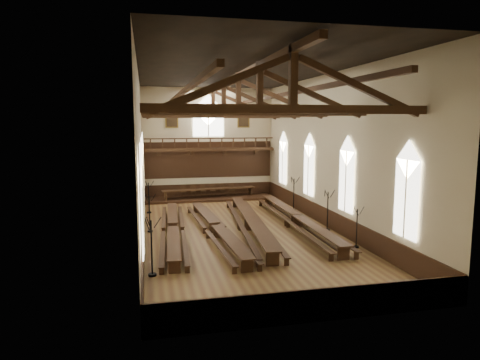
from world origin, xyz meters
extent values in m
plane|color=brown|center=(0.00, 0.00, 0.00)|extent=(26.00, 26.00, 0.00)
plane|color=#BFB690|center=(0.00, 13.00, 5.00)|extent=(12.00, 0.00, 12.00)
plane|color=#BFB690|center=(0.00, -13.00, 5.00)|extent=(12.00, 0.00, 12.00)
plane|color=#BFB690|center=(-6.00, 0.00, 5.00)|extent=(0.00, 26.00, 26.00)
plane|color=#BFB690|center=(6.00, 0.00, 5.00)|extent=(0.00, 26.00, 26.00)
plane|color=black|center=(0.00, 0.00, 10.00)|extent=(26.00, 26.00, 0.00)
cube|color=black|center=(0.00, 12.96, 0.60)|extent=(11.90, 0.08, 1.20)
cube|color=black|center=(0.00, -12.96, 0.60)|extent=(11.90, 0.08, 1.20)
cube|color=black|center=(-5.96, 0.00, 0.60)|extent=(0.08, 25.90, 1.20)
cube|color=black|center=(5.96, 0.00, 0.60)|extent=(0.08, 25.90, 1.20)
cube|color=white|center=(-5.90, -9.00, 3.40)|extent=(0.05, 1.80, 3.60)
cube|color=white|center=(-5.90, -9.00, 5.20)|extent=(0.05, 1.80, 1.80)
cylinder|color=#BFB690|center=(-5.86, -9.00, 3.40)|extent=(0.08, 0.08, 3.60)
cube|color=white|center=(-5.90, -3.00, 3.40)|extent=(0.05, 1.80, 3.60)
cube|color=white|center=(-5.90, -3.00, 5.20)|extent=(0.05, 1.80, 1.80)
cylinder|color=#BFB690|center=(-5.86, -3.00, 3.40)|extent=(0.08, 0.08, 3.60)
cube|color=white|center=(-5.90, 3.00, 3.40)|extent=(0.05, 1.80, 3.60)
cube|color=white|center=(-5.90, 3.00, 5.20)|extent=(0.05, 1.80, 1.80)
cylinder|color=#BFB690|center=(-5.86, 3.00, 3.40)|extent=(0.08, 0.08, 3.60)
cube|color=white|center=(-5.90, 9.00, 3.40)|extent=(0.05, 1.80, 3.60)
cube|color=white|center=(-5.90, 9.00, 5.20)|extent=(0.05, 1.80, 1.80)
cylinder|color=#BFB690|center=(-5.86, 9.00, 3.40)|extent=(0.08, 0.08, 3.60)
cube|color=white|center=(5.90, -9.00, 3.40)|extent=(0.05, 1.80, 3.60)
cube|color=white|center=(5.90, -9.00, 5.20)|extent=(0.05, 1.80, 1.80)
cylinder|color=#BFB690|center=(5.86, -9.00, 3.40)|extent=(0.08, 0.08, 3.60)
cube|color=white|center=(5.90, -3.00, 3.40)|extent=(0.05, 1.80, 3.60)
cube|color=white|center=(5.90, -3.00, 5.20)|extent=(0.05, 1.80, 1.80)
cylinder|color=#BFB690|center=(5.86, -3.00, 3.40)|extent=(0.08, 0.08, 3.60)
cube|color=white|center=(5.90, 3.00, 3.40)|extent=(0.05, 1.80, 3.60)
cube|color=white|center=(5.90, 3.00, 5.20)|extent=(0.05, 1.80, 1.80)
cylinder|color=#BFB690|center=(5.86, 3.00, 3.40)|extent=(0.08, 0.08, 3.60)
cube|color=white|center=(5.90, 9.00, 3.40)|extent=(0.05, 1.80, 3.60)
cube|color=white|center=(5.90, 9.00, 5.20)|extent=(0.05, 1.80, 1.80)
cylinder|color=#BFB690|center=(5.86, 9.00, 3.40)|extent=(0.08, 0.08, 3.60)
cube|color=white|center=(0.00, 12.90, 6.80)|extent=(2.80, 0.05, 2.40)
cube|color=white|center=(0.00, 12.90, 8.00)|extent=(2.80, 0.05, 2.80)
cylinder|color=#BFB690|center=(0.00, 12.86, 6.80)|extent=(0.10, 0.10, 2.40)
cube|color=#372211|center=(0.00, 12.35, 4.40)|extent=(11.80, 1.20, 0.20)
cube|color=black|center=(0.00, 12.94, 3.45)|extent=(11.80, 0.10, 3.30)
cube|color=#372211|center=(0.00, 11.81, 5.45)|extent=(11.60, 0.12, 0.10)
cube|color=#372211|center=(0.00, 11.81, 4.55)|extent=(11.60, 0.12, 0.10)
cube|color=#372211|center=(-4.50, 12.75, 4.15)|extent=(0.35, 0.40, 0.50)
cube|color=#372211|center=(-1.50, 12.75, 4.15)|extent=(0.35, 0.40, 0.50)
cube|color=#372211|center=(1.50, 12.75, 4.15)|extent=(0.35, 0.40, 0.50)
cube|color=#372211|center=(4.50, 12.75, 4.15)|extent=(0.35, 0.40, 0.50)
cube|color=brown|center=(-3.30, 12.91, 7.10)|extent=(1.15, 0.06, 1.45)
cube|color=black|center=(-3.30, 12.87, 7.10)|extent=(0.95, 0.04, 1.25)
cube|color=brown|center=(3.30, 12.91, 7.10)|extent=(1.15, 0.06, 1.45)
cube|color=black|center=(3.30, 12.87, 7.10)|extent=(0.95, 0.04, 1.25)
cube|color=#372211|center=(0.00, -10.00, 7.40)|extent=(11.70, 0.35, 0.35)
cube|color=#372211|center=(0.00, -10.00, 8.70)|extent=(0.30, 0.30, 2.40)
cube|color=#372211|center=(-2.88, -10.00, 8.30)|extent=(5.44, 0.26, 2.40)
cube|color=#372211|center=(2.88, -10.00, 8.30)|extent=(5.44, 0.26, 2.40)
cube|color=#372211|center=(0.00, -5.00, 7.40)|extent=(11.70, 0.35, 0.35)
cube|color=#372211|center=(0.00, -5.00, 8.70)|extent=(0.30, 0.30, 2.40)
cube|color=#372211|center=(-2.88, -5.00, 8.30)|extent=(5.44, 0.26, 2.40)
cube|color=#372211|center=(2.88, -5.00, 8.30)|extent=(5.44, 0.26, 2.40)
cube|color=#372211|center=(0.00, 0.00, 7.40)|extent=(11.70, 0.35, 0.35)
cube|color=#372211|center=(0.00, 0.00, 8.70)|extent=(0.30, 0.30, 2.40)
cube|color=#372211|center=(-2.88, 0.00, 8.30)|extent=(5.44, 0.26, 2.40)
cube|color=#372211|center=(2.88, 0.00, 8.30)|extent=(5.44, 0.26, 2.40)
cube|color=#372211|center=(0.00, 5.00, 7.40)|extent=(11.70, 0.35, 0.35)
cube|color=#372211|center=(0.00, 5.00, 8.70)|extent=(0.30, 0.30, 2.40)
cube|color=#372211|center=(-2.88, 5.00, 8.30)|extent=(5.44, 0.26, 2.40)
cube|color=#372211|center=(2.88, 5.00, 8.30)|extent=(5.44, 0.26, 2.40)
cube|color=#372211|center=(0.00, 10.00, 7.40)|extent=(11.70, 0.35, 0.35)
cube|color=#372211|center=(0.00, 10.00, 8.70)|extent=(0.30, 0.30, 2.40)
cube|color=#372211|center=(-2.88, 10.00, 8.30)|extent=(5.44, 0.26, 2.40)
cube|color=#372211|center=(2.88, 10.00, 8.30)|extent=(5.44, 0.26, 2.40)
cube|color=#372211|center=(-3.36, 0.00, 8.70)|extent=(0.25, 25.70, 0.25)
cube|color=#372211|center=(3.36, 0.00, 8.70)|extent=(0.25, 25.70, 0.25)
cube|color=#372211|center=(0.00, 0.00, 9.70)|extent=(0.30, 25.70, 0.30)
cube|color=#372211|center=(-4.17, -4.10, 0.67)|extent=(1.02, 6.64, 0.08)
cube|color=#372211|center=(-4.17, -7.08, 0.32)|extent=(0.57, 0.11, 0.63)
cube|color=#372211|center=(-4.17, -1.13, 0.32)|extent=(0.57, 0.11, 0.63)
cube|color=#372211|center=(-4.17, -4.10, 0.24)|extent=(0.39, 5.85, 0.08)
cube|color=#372211|center=(-4.76, -4.07, 0.40)|extent=(0.62, 6.62, 0.06)
cube|color=#372211|center=(-4.76, -7.10, 0.18)|extent=(0.21, 0.08, 0.37)
cube|color=#372211|center=(-4.76, -1.05, 0.18)|extent=(0.21, 0.08, 0.37)
cube|color=#372211|center=(-3.59, -4.14, 0.40)|extent=(0.62, 6.62, 0.06)
cube|color=#372211|center=(-3.59, -7.16, 0.18)|extent=(0.21, 0.08, 0.37)
cube|color=#372211|center=(-3.59, -1.11, 0.18)|extent=(0.21, 0.08, 0.37)
cube|color=#372211|center=(-4.17, 3.30, 0.67)|extent=(1.02, 6.64, 0.08)
cube|color=#372211|center=(-4.17, 0.32, 0.32)|extent=(0.57, 0.11, 0.63)
cube|color=#372211|center=(-4.17, 6.27, 0.32)|extent=(0.57, 0.11, 0.63)
cube|color=#372211|center=(-4.17, 3.30, 0.24)|extent=(0.39, 5.85, 0.08)
cube|color=#372211|center=(-4.76, 3.33, 0.40)|extent=(0.62, 6.62, 0.06)
cube|color=#372211|center=(-4.76, 0.30, 0.18)|extent=(0.21, 0.08, 0.37)
cube|color=#372211|center=(-4.76, 6.35, 0.18)|extent=(0.21, 0.08, 0.37)
cube|color=#372211|center=(-3.59, 3.26, 0.40)|extent=(0.62, 6.62, 0.06)
cube|color=#372211|center=(-3.59, 0.24, 0.18)|extent=(0.21, 0.08, 0.37)
cube|color=#372211|center=(-3.59, 6.29, 0.18)|extent=(0.21, 0.08, 0.37)
cube|color=#372211|center=(-1.62, -4.58, 0.69)|extent=(1.02, 6.86, 0.08)
cube|color=#372211|center=(-1.62, -7.66, 0.33)|extent=(0.58, 0.11, 0.65)
cube|color=#372211|center=(-1.62, -1.51, 0.33)|extent=(0.58, 0.11, 0.65)
cube|color=#372211|center=(-1.62, -4.58, 0.24)|extent=(0.38, 6.05, 0.08)
cube|color=#372211|center=(-2.23, -4.61, 0.41)|extent=(0.61, 6.84, 0.06)
cube|color=#372211|center=(-2.23, -7.74, 0.19)|extent=(0.22, 0.08, 0.38)
cube|color=#372211|center=(-2.23, -1.49, 0.19)|extent=(0.22, 0.08, 0.38)
cube|color=#372211|center=(-1.02, -4.55, 0.41)|extent=(0.61, 6.84, 0.06)
cube|color=#372211|center=(-1.02, -7.68, 0.19)|extent=(0.22, 0.08, 0.38)
cube|color=#372211|center=(-1.02, -1.43, 0.19)|extent=(0.22, 0.08, 0.38)
cube|color=#372211|center=(-1.62, 2.82, 0.69)|extent=(1.02, 6.86, 0.08)
cube|color=#372211|center=(-1.62, -0.26, 0.33)|extent=(0.58, 0.11, 0.65)
cube|color=#372211|center=(-1.62, 5.89, 0.33)|extent=(0.58, 0.11, 0.65)
cube|color=#372211|center=(-1.62, 2.82, 0.24)|extent=(0.38, 6.05, 0.08)
cube|color=#372211|center=(-2.23, 2.79, 0.41)|extent=(0.61, 6.84, 0.06)
cube|color=#372211|center=(-2.23, -0.34, 0.19)|extent=(0.22, 0.08, 0.38)
cube|color=#372211|center=(-2.23, 5.91, 0.19)|extent=(0.22, 0.08, 0.38)
cube|color=#372211|center=(-1.02, 2.85, 0.41)|extent=(0.61, 6.84, 0.06)
cube|color=#372211|center=(-1.02, -0.28, 0.19)|extent=(0.22, 0.08, 0.38)
cube|color=#372211|center=(-1.02, 5.97, 0.19)|extent=(0.22, 0.08, 0.38)
cube|color=#372211|center=(0.81, -3.63, 0.78)|extent=(1.46, 7.71, 0.09)
cube|color=#372211|center=(0.81, -7.08, 0.37)|extent=(0.66, 0.15, 0.73)
cube|color=#372211|center=(0.81, -0.18, 0.37)|extent=(0.66, 0.15, 0.73)
cube|color=#372211|center=(0.81, -3.63, 0.27)|extent=(0.70, 6.78, 0.09)
cube|color=#372211|center=(0.13, -3.57, 0.46)|extent=(1.00, 7.67, 0.07)
cube|color=#372211|center=(0.13, -7.08, 0.21)|extent=(0.25, 0.10, 0.43)
cube|color=#372211|center=(0.13, -0.06, 0.21)|extent=(0.25, 0.10, 0.43)
cube|color=#372211|center=(1.49, -3.69, 0.46)|extent=(1.00, 7.67, 0.07)
cube|color=#372211|center=(1.49, -7.20, 0.21)|extent=(0.25, 0.10, 0.43)
cube|color=#372211|center=(1.49, -0.18, 0.21)|extent=(0.25, 0.10, 0.43)
cube|color=#372211|center=(0.81, 3.77, 0.78)|extent=(1.46, 7.71, 0.09)
cube|color=#372211|center=(0.81, 0.32, 0.37)|extent=(0.66, 0.15, 0.73)
cube|color=#372211|center=(0.81, 7.22, 0.37)|extent=(0.66, 0.15, 0.73)
cube|color=#372211|center=(0.81, 3.77, 0.27)|extent=(0.70, 6.78, 0.09)
cube|color=#372211|center=(0.13, 3.83, 0.46)|extent=(1.00, 7.67, 0.07)
cube|color=#372211|center=(0.13, 0.32, 0.21)|extent=(0.25, 0.10, 0.43)
cube|color=#372211|center=(0.13, 7.34, 0.21)|extent=(0.25, 0.10, 0.43)
cube|color=#372211|center=(1.49, 3.71, 0.46)|extent=(1.00, 7.67, 0.07)
cube|color=#372211|center=(1.49, 0.20, 0.21)|extent=(0.25, 0.10, 0.43)
cube|color=#372211|center=(1.49, 7.22, 0.21)|extent=(0.25, 0.10, 0.43)
cube|color=#372211|center=(4.03, -3.54, 0.78)|extent=(0.92, 7.67, 0.09)
cube|color=#372211|center=(4.03, -6.98, 0.37)|extent=(0.65, 0.10, 0.73)
cube|color=#372211|center=(4.03, -0.09, 0.37)|extent=(0.65, 0.10, 0.73)
cube|color=#372211|center=(4.03, -3.54, 0.27)|extent=(0.22, 6.78, 0.09)
cube|color=#372211|center=(3.35, -3.52, 0.46)|extent=(0.46, 7.66, 0.07)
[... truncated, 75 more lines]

